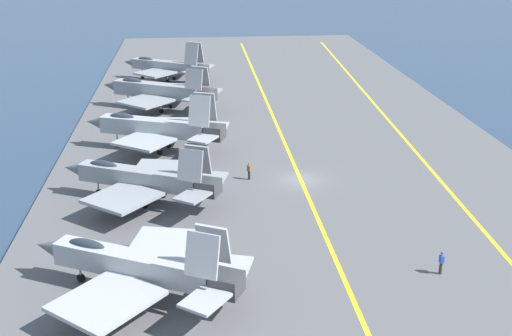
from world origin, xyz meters
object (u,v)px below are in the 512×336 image
at_px(parked_jet_fourth, 156,127).
at_px(crew_blue_vest, 441,262).
at_px(parked_jet_third, 142,178).
at_px(parked_jet_sixth, 167,66).
at_px(parked_jet_fifth, 159,91).
at_px(crew_brown_vest, 249,170).
at_px(parked_jet_second, 138,266).

height_order(parked_jet_fourth, crew_blue_vest, parked_jet_fourth).
distance_m(parked_jet_third, parked_jet_sixth, 47.87).
bearing_deg(parked_jet_fifth, crew_blue_vest, -154.40).
relative_size(parked_jet_fifth, crew_brown_vest, 9.53).
relative_size(parked_jet_second, parked_jet_third, 1.00).
bearing_deg(parked_jet_fourth, parked_jet_sixth, -0.15).
height_order(parked_jet_fifth, parked_jet_sixth, parked_jet_sixth).
relative_size(parked_jet_second, crew_brown_vest, 8.88).
height_order(parked_jet_second, parked_jet_third, parked_jet_second).
bearing_deg(parked_jet_third, crew_blue_vest, -124.02).
bearing_deg(parked_jet_sixth, parked_jet_second, -179.93).
bearing_deg(crew_brown_vest, parked_jet_sixth, 12.15).
relative_size(parked_jet_fifth, crew_blue_vest, 9.37).
bearing_deg(parked_jet_second, crew_blue_vest, -88.05).
height_order(parked_jet_third, crew_brown_vest, parked_jet_third).
height_order(parked_jet_third, parked_jet_sixth, parked_jet_sixth).
distance_m(parked_jet_third, crew_blue_vest, 26.68).
relative_size(parked_jet_second, parked_jet_fifth, 0.93).
bearing_deg(parked_jet_fifth, parked_jet_second, -179.32).
relative_size(parked_jet_fourth, crew_blue_vest, 9.17).
relative_size(parked_jet_second, parked_jet_sixth, 1.04).
relative_size(parked_jet_sixth, crew_brown_vest, 8.56).
bearing_deg(crew_brown_vest, parked_jet_fourth, 44.81).
xyz_separation_m(parked_jet_third, parked_jet_sixth, (47.87, -0.66, 0.14)).
distance_m(parked_jet_fifth, crew_blue_vest, 50.70).
bearing_deg(crew_brown_vest, parked_jet_third, 114.67).
height_order(parked_jet_sixth, crew_brown_vest, parked_jet_sixth).
relative_size(parked_jet_third, parked_jet_fourth, 0.95).
bearing_deg(crew_blue_vest, parked_jet_sixth, 18.85).
xyz_separation_m(parked_jet_third, parked_jet_fourth, (14.06, -0.57, 0.40)).
xyz_separation_m(crew_blue_vest, crew_brown_vest, (19.49, 12.11, -0.02)).
relative_size(parked_jet_second, crew_blue_vest, 8.73).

